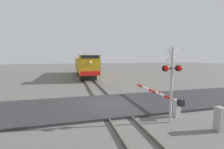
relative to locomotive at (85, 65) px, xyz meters
name	(u,v)px	position (x,y,z in m)	size (l,w,h in m)	color
ground_plane	(109,106)	(0.00, -19.09, -2.11)	(160.00, 160.00, 0.00)	#605E59
rail_track_left	(100,105)	(-0.72, -19.09, -2.03)	(0.08, 80.00, 0.15)	#59544C
rail_track_right	(118,104)	(0.72, -19.09, -2.03)	(0.08, 80.00, 0.15)	#59544C
road_surface	(109,105)	(0.00, -19.09, -2.03)	(36.00, 5.70, 0.16)	#2D2D30
locomotive	(85,65)	(0.00, 0.00, 0.00)	(3.00, 16.80, 4.02)	black
crossing_signal	(172,75)	(2.62, -23.06, 0.62)	(1.18, 0.33, 4.34)	#ADADB2
crossing_gate	(168,101)	(3.55, -21.44, -1.34)	(0.36, 6.49, 1.21)	silver
utility_cabinet	(220,119)	(4.37, -24.62, -1.49)	(0.36, 0.40, 1.24)	#999993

